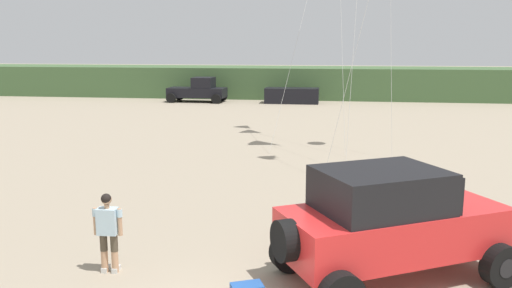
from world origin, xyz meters
The scene contains 5 objects.
dune_ridge centered at (-1.54, 38.74, 1.31)m, with size 90.00×6.06×2.61m, color #426038.
jeep centered at (2.49, 2.33, 1.20)m, with size 4.99×4.17×2.26m.
person_watching centered at (-3.13, 1.85, 0.94)m, with size 0.62×0.31×1.67m.
distant_pickup centered at (-9.36, 33.60, 0.94)m, with size 4.66×2.52×1.98m.
distant_sedan centered at (-1.85, 33.69, 0.60)m, with size 4.20×1.70×1.20m, color black.
Camera 1 is at (1.28, -7.75, 4.60)m, focal length 37.00 mm.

